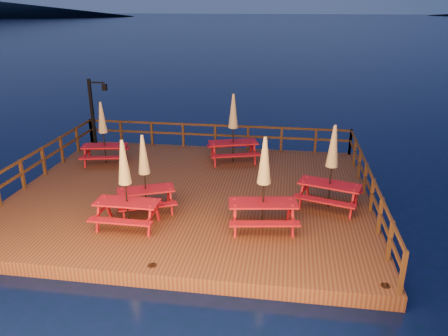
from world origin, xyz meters
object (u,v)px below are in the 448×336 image
Objects in this scene: picnic_table_0 at (332,166)px; picnic_table_2 at (233,127)px; lamp_post at (95,106)px; picnic_table_1 at (125,183)px.

picnic_table_0 is 5.19m from picnic_table_2.
lamp_post is 8.36m from picnic_table_1.
lamp_post is 1.11× the size of picnic_table_0.
picnic_table_1 is (4.10, -7.27, -0.43)m from lamp_post.
picnic_table_0 is at bearing 20.68° from picnic_table_1.
picnic_table_0 is at bearing -63.96° from picnic_table_2.
picnic_table_2 is at bearing 69.29° from picnic_table_1.
picnic_table_2 is at bearing -11.80° from lamp_post.
lamp_post reaches higher than picnic_table_2.
lamp_post reaches higher than picnic_table_1.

